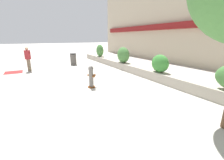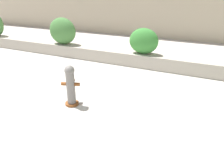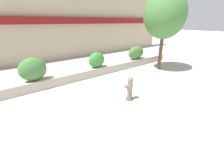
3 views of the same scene
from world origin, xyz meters
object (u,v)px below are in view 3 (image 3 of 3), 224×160
(hedge_bush_3, at_px, (136,53))
(street_tree, at_px, (165,15))
(fire_hydrant, at_px, (130,88))
(hedge_bush_2, at_px, (97,60))
(hedge_bush_1, at_px, (33,69))

(hedge_bush_3, distance_m, street_tree, 3.28)
(fire_hydrant, distance_m, street_tree, 6.20)
(hedge_bush_3, xyz_separation_m, street_tree, (0.59, -1.79, 2.69))
(hedge_bush_2, relative_size, street_tree, 0.21)
(hedge_bush_2, distance_m, fire_hydrant, 3.85)
(hedge_bush_1, relative_size, fire_hydrant, 1.21)
(hedge_bush_3, bearing_deg, hedge_bush_2, 180.00)
(fire_hydrant, height_order, street_tree, street_tree)
(hedge_bush_2, xyz_separation_m, street_tree, (4.24, -1.79, 2.71))
(hedge_bush_3, height_order, fire_hydrant, hedge_bush_3)
(hedge_bush_1, height_order, street_tree, street_tree)
(hedge_bush_2, xyz_separation_m, fire_hydrant, (-0.72, -3.76, -0.44))
(hedge_bush_2, distance_m, street_tree, 5.34)
(fire_hydrant, relative_size, street_tree, 0.21)
(street_tree, bearing_deg, hedge_bush_2, 157.15)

